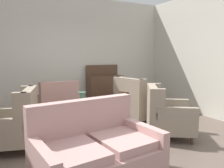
# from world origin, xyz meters

# --- Properties ---
(ground) EXTENTS (8.47, 8.47, 0.00)m
(ground) POSITION_xyz_m (0.00, 0.00, 0.00)
(ground) COLOR brown
(wall_back) EXTENTS (6.21, 0.08, 3.06)m
(wall_back) POSITION_xyz_m (0.00, 2.77, 1.53)
(wall_back) COLOR beige
(wall_back) RESTS_ON ground
(wall_right) EXTENTS (0.08, 3.88, 3.06)m
(wall_right) POSITION_xyz_m (3.03, 0.83, 1.53)
(wall_right) COLOR beige
(wall_right) RESTS_ON ground
(baseboard_back) EXTENTS (6.05, 0.03, 0.12)m
(baseboard_back) POSITION_xyz_m (0.00, 2.71, 0.06)
(baseboard_back) COLOR #4C3323
(baseboard_back) RESTS_ON ground
(coffee_table) EXTENTS (0.80, 0.80, 0.52)m
(coffee_table) POSITION_xyz_m (-0.22, 0.58, 0.42)
(coffee_table) COLOR #4C3323
(coffee_table) RESTS_ON ground
(porcelain_vase) EXTENTS (0.18, 0.18, 0.36)m
(porcelain_vase) POSITION_xyz_m (-0.27, 0.58, 0.68)
(porcelain_vase) COLOR #4C7A66
(porcelain_vase) RESTS_ON coffee_table
(settee) EXTENTS (1.49, 1.02, 0.98)m
(settee) POSITION_xyz_m (-0.64, -0.84, 0.41)
(settee) COLOR tan
(settee) RESTS_ON ground
(armchair_far_left) EXTENTS (0.98, 0.97, 1.03)m
(armchair_far_left) POSITION_xyz_m (1.17, 1.05, 0.43)
(armchair_far_left) COLOR gray
(armchair_far_left) RESTS_ON ground
(armchair_foreground_right) EXTENTS (1.10, 1.01, 1.00)m
(armchair_foreground_right) POSITION_xyz_m (-1.43, 0.71, 0.42)
(armchair_foreground_right) COLOR gray
(armchair_foreground_right) RESTS_ON ground
(armchair_beside_settee) EXTENTS (0.80, 0.89, 0.97)m
(armchair_beside_settee) POSITION_xyz_m (-0.43, 1.79, 0.42)
(armchair_beside_settee) COLOR tan
(armchair_beside_settee) RESTS_ON ground
(armchair_back_corner) EXTENTS (1.13, 1.12, 0.97)m
(armchair_back_corner) POSITION_xyz_m (1.15, -0.01, 0.42)
(armchair_back_corner) COLOR gray
(armchair_back_corner) RESTS_ON ground
(side_table) EXTENTS (0.49, 0.49, 0.74)m
(side_table) POSITION_xyz_m (1.03, 1.07, 0.44)
(side_table) COLOR #4C3323
(side_table) RESTS_ON ground
(sideboard) EXTENTS (0.98, 0.40, 1.23)m
(sideboard) POSITION_xyz_m (1.10, 2.47, 0.54)
(sideboard) COLOR #4C3323
(sideboard) RESTS_ON ground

